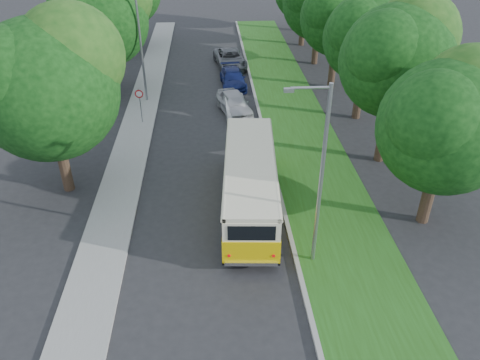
{
  "coord_description": "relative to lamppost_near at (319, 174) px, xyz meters",
  "views": [
    {
      "loc": [
        0.16,
        -17.47,
        13.6
      ],
      "look_at": [
        1.48,
        1.88,
        1.5
      ],
      "focal_mm": 35.0,
      "sensor_mm": 36.0,
      "label": 1
    }
  ],
  "objects": [
    {
      "name": "sidewalk",
      "position": [
        -9.01,
        7.5,
        -4.31
      ],
      "size": [
        2.2,
        70.0,
        0.12
      ],
      "primitive_type": "cube",
      "color": "gray",
      "rests_on": "ground"
    },
    {
      "name": "lamppost_far",
      "position": [
        -8.91,
        18.5,
        -0.25
      ],
      "size": [
        1.71,
        0.16,
        7.5
      ],
      "color": "gray",
      "rests_on": "ground"
    },
    {
      "name": "grass_verge",
      "position": [
        1.74,
        7.5,
        -4.3
      ],
      "size": [
        4.5,
        70.0,
        0.13
      ],
      "primitive_type": "cube",
      "color": "#245015",
      "rests_on": "ground"
    },
    {
      "name": "treeline",
      "position": [
        -1.06,
        20.49,
        1.56
      ],
      "size": [
        24.27,
        41.91,
        9.46
      ],
      "color": "#332319",
      "rests_on": "ground"
    },
    {
      "name": "vintage_bus",
      "position": [
        -2.26,
        4.09,
        -2.95
      ],
      "size": [
        3.17,
        9.74,
        2.85
      ],
      "primitive_type": null,
      "rotation": [
        0.0,
        0.0,
        -0.07
      ],
      "color": "yellow",
      "rests_on": "ground"
    },
    {
      "name": "ground",
      "position": [
        -4.21,
        2.5,
        -4.37
      ],
      "size": [
        120.0,
        120.0,
        0.0
      ],
      "primitive_type": "plane",
      "color": "#262628",
      "rests_on": "ground"
    },
    {
      "name": "warning_sign",
      "position": [
        -8.71,
        14.48,
        -2.66
      ],
      "size": [
        0.56,
        0.1,
        2.5
      ],
      "color": "gray",
      "rests_on": "ground"
    },
    {
      "name": "car_white",
      "position": [
        -2.36,
        15.57,
        -3.73
      ],
      "size": [
        1.56,
        3.92,
        1.27
      ],
      "primitive_type": "imported",
      "rotation": [
        0.0,
        0.0,
        0.06
      ],
      "color": "silver",
      "rests_on": "ground"
    },
    {
      "name": "car_grey",
      "position": [
        -2.14,
        26.16,
        -3.64
      ],
      "size": [
        3.09,
        5.51,
        1.46
      ],
      "primitive_type": "imported",
      "rotation": [
        0.0,
        0.0,
        0.13
      ],
      "color": "#5C5E63",
      "rests_on": "ground"
    },
    {
      "name": "curb",
      "position": [
        -0.61,
        7.5,
        -4.29
      ],
      "size": [
        0.2,
        70.0,
        0.15
      ],
      "primitive_type": "cube",
      "color": "gray",
      "rests_on": "ground"
    },
    {
      "name": "car_silver",
      "position": [
        -2.36,
        15.79,
        -3.6
      ],
      "size": [
        2.77,
        4.78,
        1.53
      ],
      "primitive_type": "imported",
      "rotation": [
        0.0,
        0.0,
        0.23
      ],
      "color": "#B4B3B8",
      "rests_on": "ground"
    },
    {
      "name": "car_blue",
      "position": [
        -2.16,
        21.15,
        -3.7
      ],
      "size": [
        2.14,
        4.74,
        1.35
      ],
      "primitive_type": "imported",
      "rotation": [
        0.0,
        0.0,
        0.06
      ],
      "color": "navy",
      "rests_on": "ground"
    },
    {
      "name": "lamppost_near",
      "position": [
        0.0,
        0.0,
        0.0
      ],
      "size": [
        1.71,
        0.16,
        8.0
      ],
      "color": "gray",
      "rests_on": "ground"
    }
  ]
}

